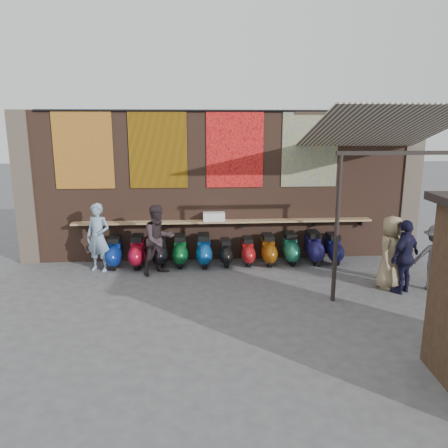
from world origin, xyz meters
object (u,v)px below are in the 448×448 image
object	(u,v)px
scooter_stool_1	(138,252)
scooter_stool_4	(204,250)
scooter_stool_3	(180,251)
scooter_stool_5	(226,253)
scooter_stool_9	(314,248)
scooter_stool_6	(248,251)
diner_left	(98,237)
shopper_tan	(390,252)
scooter_stool_7	(268,250)
shopper_navy	(405,257)
shopper_grey	(435,258)
scooter_stool_10	(333,249)
scooter_stool_0	(115,252)
shelf_box	(214,217)
scooter_stool_8	(290,248)
scooter_stool_2	(160,251)
diner_right	(159,240)

from	to	relation	value
scooter_stool_1	scooter_stool_4	size ratio (longest dim) A/B	1.00
scooter_stool_4	scooter_stool_3	bearing A→B (deg)	173.86
scooter_stool_5	scooter_stool_9	size ratio (longest dim) A/B	0.81
scooter_stool_6	scooter_stool_9	bearing A→B (deg)	-0.10
diner_left	shopper_tan	size ratio (longest dim) A/B	1.04
scooter_stool_7	shopper_navy	bearing A→B (deg)	-39.93
shopper_tan	scooter_stool_4	bearing A→B (deg)	108.39
scooter_stool_4	shopper_grey	size ratio (longest dim) A/B	0.58
shopper_grey	scooter_stool_9	bearing A→B (deg)	-20.05
scooter_stool_10	scooter_stool_0	bearing A→B (deg)	179.72
shelf_box	scooter_stool_3	xyz separation A→B (m)	(-0.90, -0.26, -0.84)
diner_left	scooter_stool_8	bearing A→B (deg)	24.03
scooter_stool_3	scooter_stool_10	xyz separation A→B (m)	(4.09, -0.06, -0.01)
shopper_grey	shelf_box	bearing A→B (deg)	-2.20
scooter_stool_2	diner_left	distance (m)	1.60
scooter_stool_8	scooter_stool_1	bearing A→B (deg)	-179.11
scooter_stool_0	shopper_tan	distance (m)	6.74
scooter_stool_4	scooter_stool_5	xyz separation A→B (m)	(0.57, -0.00, -0.07)
scooter_stool_2	scooter_stool_9	world-z (taller)	scooter_stool_9
diner_right	shopper_grey	distance (m)	6.38
scooter_stool_2	scooter_stool_9	distance (m)	4.08
scooter_stool_4	diner_right	world-z (taller)	diner_right
scooter_stool_10	shopper_tan	distance (m)	2.07
scooter_stool_0	scooter_stool_1	world-z (taller)	scooter_stool_1
shelf_box	scooter_stool_1	world-z (taller)	shelf_box
shopper_grey	shopper_tan	world-z (taller)	shopper_tan
scooter_stool_3	scooter_stool_8	world-z (taller)	scooter_stool_8
diner_left	scooter_stool_9	bearing A→B (deg)	23.12
scooter_stool_0	scooter_stool_1	distance (m)	0.59
shopper_grey	shopper_navy	bearing A→B (deg)	33.02
shelf_box	shopper_tan	bearing A→B (deg)	-30.12
scooter_stool_1	shopper_grey	world-z (taller)	shopper_grey
scooter_stool_7	shopper_grey	distance (m)	3.99
scooter_stool_1	diner_right	distance (m)	0.96
scooter_stool_2	scooter_stool_3	bearing A→B (deg)	1.43
shopper_navy	scooter_stool_9	bearing A→B (deg)	-91.91
scooter_stool_9	scooter_stool_10	bearing A→B (deg)	-2.58
scooter_stool_1	scooter_stool_7	size ratio (longest dim) A/B	1.04
shopper_navy	scooter_stool_1	bearing A→B (deg)	-54.02
shopper_grey	scooter_stool_7	bearing A→B (deg)	-7.10
scooter_stool_8	diner_right	world-z (taller)	diner_right
shelf_box	scooter_stool_6	bearing A→B (deg)	-19.01
scooter_stool_2	scooter_stool_8	bearing A→B (deg)	0.37
diner_left	scooter_stool_1	bearing A→B (deg)	35.39
scooter_stool_4	scooter_stool_6	xyz separation A→B (m)	(1.16, 0.03, -0.06)
scooter_stool_6	scooter_stool_8	xyz separation A→B (m)	(1.15, 0.05, 0.05)
scooter_stool_0	scooter_stool_1	size ratio (longest dim) A/B	0.97
scooter_stool_0	scooter_stool_5	bearing A→B (deg)	-0.63
scooter_stool_4	scooter_stool_5	world-z (taller)	scooter_stool_4
scooter_stool_10	shopper_tan	xyz separation A→B (m)	(0.67, -1.91, 0.44)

